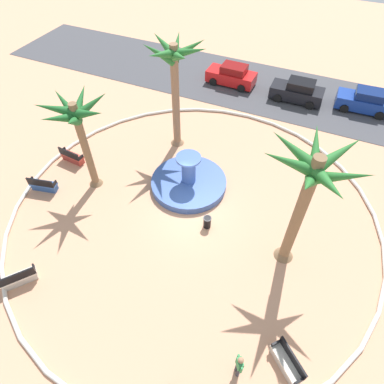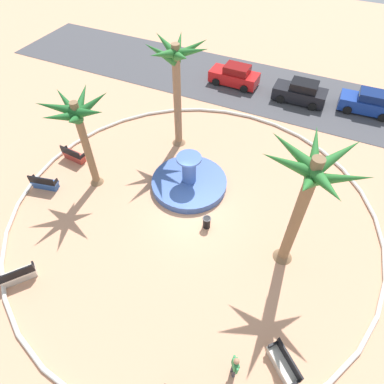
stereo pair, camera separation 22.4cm
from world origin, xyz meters
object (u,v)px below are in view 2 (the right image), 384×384
object	(u,v)px
palm_tree_by_curb	(177,70)
bench_west	(19,275)
palm_tree_near_fountain	(78,121)
person_cyclist_helmet	(235,366)
parked_car_third	(368,103)
fountain	(189,182)
bench_east	(45,184)
trash_bin	(207,222)
parked_car_leftmost	(235,76)
palm_tree_mid_plaza	(308,187)
bench_southeast	(74,156)
parked_car_second	(300,92)
bench_north	(283,365)

from	to	relation	value
palm_tree_by_curb	bench_west	bearing A→B (deg)	-100.13
palm_tree_by_curb	bench_west	xyz separation A→B (m)	(-2.21, -12.37, -4.90)
palm_tree_by_curb	palm_tree_near_fountain	bearing A→B (deg)	-117.41
person_cyclist_helmet	parked_car_third	distance (m)	21.41
fountain	bench_east	xyz separation A→B (m)	(-7.67, -3.80, 0.03)
palm_tree_near_fountain	person_cyclist_helmet	world-z (taller)	palm_tree_near_fountain
bench_west	trash_bin	xyz separation A→B (m)	(6.75, 6.63, 0.04)
palm_tree_near_fountain	parked_car_leftmost	world-z (taller)	palm_tree_near_fountain
bench_west	fountain	bearing A→B (deg)	62.99
bench_east	parked_car_leftmost	distance (m)	17.14
palm_tree_mid_plaza	bench_southeast	size ratio (longest dim) A/B	4.19
bench_southeast	trash_bin	bearing A→B (deg)	-7.44
palm_tree_by_curb	parked_car_leftmost	xyz separation A→B (m)	(0.68, 8.89, -4.47)
fountain	parked_car_third	size ratio (longest dim) A/B	1.10
palm_tree_mid_plaza	parked_car_second	distance (m)	15.32
parked_car_second	parked_car_third	xyz separation A→B (m)	(4.91, 0.72, 0.00)
trash_bin	parked_car_third	world-z (taller)	parked_car_third
palm_tree_by_curb	bench_east	bearing A→B (deg)	-126.40
person_cyclist_helmet	parked_car_leftmost	bearing A→B (deg)	110.28
palm_tree_near_fountain	parked_car_leftmost	distance (m)	15.28
bench_north	trash_bin	distance (m)	7.50
palm_tree_mid_plaza	person_cyclist_helmet	xyz separation A→B (m)	(-0.38, -6.03, -4.14)
bench_north	person_cyclist_helmet	bearing A→B (deg)	-148.57
parked_car_leftmost	parked_car_third	xyz separation A→B (m)	(10.42, 0.46, 0.00)
palm_tree_by_curb	palm_tree_mid_plaza	distance (m)	10.51
fountain	bench_west	distance (m)	10.10
bench_east	parked_car_leftmost	bearing A→B (deg)	69.62
bench_east	parked_car_second	size ratio (longest dim) A/B	0.42
fountain	bench_east	bearing A→B (deg)	-153.61
palm_tree_near_fountain	parked_car_second	bearing A→B (deg)	57.42
bench_north	trash_bin	world-z (taller)	bench_north
bench_west	trash_bin	world-z (taller)	bench_west
trash_bin	parked_car_third	bearing A→B (deg)	66.52
bench_east	palm_tree_near_fountain	bearing A→B (deg)	34.35
bench_west	parked_car_third	xyz separation A→B (m)	(13.31, 21.72, 0.43)
parked_car_third	parked_car_leftmost	bearing A→B (deg)	-177.46
palm_tree_mid_plaza	bench_west	distance (m)	13.59
bench_east	palm_tree_by_curb	bearing A→B (deg)	53.60
bench_southeast	parked_car_second	xyz separation A→B (m)	(11.52, 13.08, 0.43)
parked_car_leftmost	parked_car_third	bearing A→B (deg)	2.54
bench_north	parked_car_second	xyz separation A→B (m)	(-3.85, 19.48, 0.43)
trash_bin	parked_car_second	world-z (taller)	parked_car_second
bench_north	trash_bin	xyz separation A→B (m)	(-5.49, 5.11, 0.04)
parked_car_leftmost	bench_east	bearing A→B (deg)	-110.38
palm_tree_mid_plaza	trash_bin	xyz separation A→B (m)	(-4.19, 0.11, -4.70)
fountain	bench_east	world-z (taller)	fountain
palm_tree_by_curb	person_cyclist_helmet	xyz separation A→B (m)	(8.35, -11.88, -4.31)
person_cyclist_helmet	palm_tree_near_fountain	bearing A→B (deg)	150.41
palm_tree_near_fountain	bench_east	xyz separation A→B (m)	(-2.43, -1.66, -4.10)
bench_east	bench_west	distance (m)	6.04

